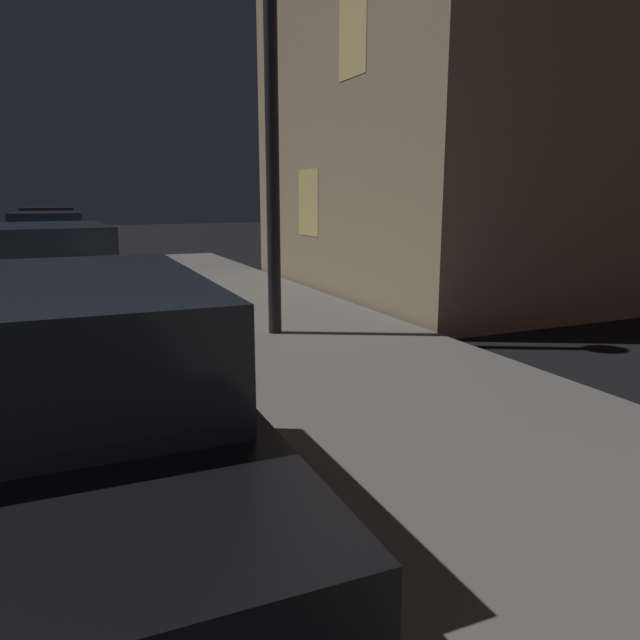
% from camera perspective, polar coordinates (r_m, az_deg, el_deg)
% --- Properties ---
extents(car_black, '(2.00, 4.23, 1.43)m').
position_cam_1_polar(car_black, '(3.45, -24.03, -8.14)').
color(car_black, black).
rests_on(car_black, ground).
extents(car_white, '(2.17, 4.56, 1.43)m').
position_cam_1_polar(car_white, '(9.36, -24.30, 3.92)').
color(car_white, silver).
rests_on(car_white, ground).
extents(car_blue, '(2.19, 4.19, 1.43)m').
position_cam_1_polar(car_blue, '(16.06, -24.39, 6.79)').
color(car_blue, navy).
rests_on(car_blue, ground).
extents(car_red, '(2.09, 4.21, 1.43)m').
position_cam_1_polar(car_red, '(22.60, -24.42, 7.95)').
color(car_red, maroon).
rests_on(car_red, ground).
extents(street_lamp, '(0.44, 0.44, 5.37)m').
position_cam_1_polar(street_lamp, '(7.53, -4.75, 26.27)').
color(street_lamp, black).
rests_on(street_lamp, sidewalk).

